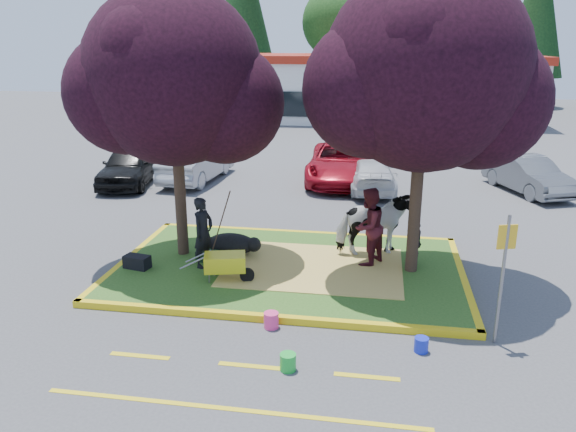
% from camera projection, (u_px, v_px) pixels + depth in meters
% --- Properties ---
extents(ground, '(90.00, 90.00, 0.00)m').
position_uv_depth(ground, '(289.00, 271.00, 13.61)').
color(ground, '#424244').
rests_on(ground, ground).
extents(median_island, '(8.00, 5.00, 0.15)m').
position_uv_depth(median_island, '(289.00, 268.00, 13.58)').
color(median_island, '#2B541A').
rests_on(median_island, ground).
extents(curb_near, '(8.30, 0.16, 0.15)m').
position_uv_depth(curb_near, '(268.00, 318.00, 11.15)').
color(curb_near, gold).
rests_on(curb_near, ground).
extents(curb_far, '(8.30, 0.16, 0.15)m').
position_uv_depth(curb_far, '(303.00, 234.00, 16.01)').
color(curb_far, gold).
rests_on(curb_far, ground).
extents(curb_left, '(0.16, 5.30, 0.15)m').
position_uv_depth(curb_left, '(130.00, 258.00, 14.21)').
color(curb_left, gold).
rests_on(curb_left, ground).
extents(curb_right, '(0.16, 5.30, 0.15)m').
position_uv_depth(curb_right, '(463.00, 280.00, 12.95)').
color(curb_right, gold).
rests_on(curb_right, ground).
extents(straw_bedding, '(4.20, 3.00, 0.01)m').
position_uv_depth(straw_bedding, '(313.00, 267.00, 13.47)').
color(straw_bedding, '#DDC65B').
rests_on(straw_bedding, median_island).
extents(tree_purple_left, '(5.06, 4.20, 6.51)m').
position_uv_depth(tree_purple_left, '(174.00, 85.00, 13.09)').
color(tree_purple_left, black).
rests_on(tree_purple_left, median_island).
extents(tree_purple_right, '(5.30, 4.40, 6.82)m').
position_uv_depth(tree_purple_right, '(425.00, 79.00, 11.96)').
color(tree_purple_right, black).
rests_on(tree_purple_right, median_island).
extents(fire_lane_stripe_a, '(1.10, 0.12, 0.01)m').
position_uv_depth(fire_lane_stripe_a, '(140.00, 356.00, 9.96)').
color(fire_lane_stripe_a, yellow).
rests_on(fire_lane_stripe_a, ground).
extents(fire_lane_stripe_b, '(1.10, 0.12, 0.01)m').
position_uv_depth(fire_lane_stripe_b, '(250.00, 366.00, 9.65)').
color(fire_lane_stripe_b, yellow).
rests_on(fire_lane_stripe_b, ground).
extents(fire_lane_stripe_c, '(1.10, 0.12, 0.01)m').
position_uv_depth(fire_lane_stripe_c, '(367.00, 377.00, 9.34)').
color(fire_lane_stripe_c, yellow).
rests_on(fire_lane_stripe_c, ground).
extents(fire_lane_long, '(6.00, 0.10, 0.01)m').
position_uv_depth(fire_lane_long, '(232.00, 409.00, 8.52)').
color(fire_lane_long, yellow).
rests_on(fire_lane_long, ground).
extents(retail_building, '(20.40, 8.40, 4.40)m').
position_uv_depth(retail_building, '(382.00, 87.00, 38.97)').
color(retail_building, silver).
rests_on(retail_building, ground).
extents(treeline, '(46.58, 7.80, 14.63)m').
position_uv_depth(treeline, '(376.00, 10.00, 46.50)').
color(treeline, black).
rests_on(treeline, ground).
extents(cow, '(2.09, 1.45, 1.61)m').
position_uv_depth(cow, '(375.00, 225.00, 14.01)').
color(cow, white).
rests_on(cow, median_island).
extents(calf, '(1.40, 1.05, 0.54)m').
position_uv_depth(calf, '(231.00, 244.00, 14.23)').
color(calf, black).
rests_on(calf, median_island).
extents(handler, '(0.60, 0.73, 1.71)m').
position_uv_depth(handler, '(203.00, 232.00, 13.30)').
color(handler, black).
rests_on(handler, median_island).
extents(visitor_a, '(1.10, 1.16, 1.90)m').
position_uv_depth(visitor_a, '(368.00, 227.00, 13.40)').
color(visitor_a, '#48141B').
rests_on(visitor_a, median_island).
extents(visitor_b, '(0.37, 0.67, 1.09)m').
position_uv_depth(visitor_b, '(416.00, 242.00, 13.54)').
color(visitor_b, black).
rests_on(visitor_b, median_island).
extents(wheelbarrow, '(1.65, 0.75, 0.62)m').
position_uv_depth(wheelbarrow, '(225.00, 263.00, 12.61)').
color(wheelbarrow, black).
rests_on(wheelbarrow, median_island).
extents(gear_bag_dark, '(0.66, 0.45, 0.31)m').
position_uv_depth(gear_bag_dark, '(137.00, 262.00, 13.38)').
color(gear_bag_dark, black).
rests_on(gear_bag_dark, median_island).
extents(gear_bag_green, '(0.54, 0.38, 0.26)m').
position_uv_depth(gear_bag_green, '(207.00, 256.00, 13.81)').
color(gear_bag_green, black).
rests_on(gear_bag_green, median_island).
extents(sign_post, '(0.34, 0.13, 2.48)m').
position_uv_depth(sign_post, '(504.00, 266.00, 9.94)').
color(sign_post, slate).
rests_on(sign_post, ground).
extents(bucket_green, '(0.29, 0.29, 0.30)m').
position_uv_depth(bucket_green, '(288.00, 362.00, 9.50)').
color(bucket_green, green).
rests_on(bucket_green, ground).
extents(bucket_pink, '(0.31, 0.31, 0.31)m').
position_uv_depth(bucket_pink, '(271.00, 320.00, 10.91)').
color(bucket_pink, '#F53681').
rests_on(bucket_pink, ground).
extents(bucket_blue, '(0.31, 0.31, 0.27)m').
position_uv_depth(bucket_blue, '(421.00, 345.00, 10.06)').
color(bucket_blue, '#1828C4').
rests_on(bucket_blue, ground).
extents(car_black, '(2.36, 4.54, 1.47)m').
position_uv_depth(car_black, '(130.00, 165.00, 21.64)').
color(car_black, black).
rests_on(car_black, ground).
extents(car_silver, '(1.91, 4.57, 1.47)m').
position_uv_depth(car_silver, '(197.00, 162.00, 22.18)').
color(car_silver, '#94989B').
rests_on(car_silver, ground).
extents(car_red, '(2.68, 5.56, 1.53)m').
position_uv_depth(car_red, '(341.00, 162.00, 22.06)').
color(car_red, maroon).
rests_on(car_red, ground).
extents(car_white, '(2.04, 4.21, 1.18)m').
position_uv_depth(car_white, '(371.00, 175.00, 20.76)').
color(car_white, silver).
rests_on(car_white, ground).
extents(car_grey, '(2.78, 4.24, 1.32)m').
position_uv_depth(car_grey, '(528.00, 175.00, 20.47)').
color(car_grey, '#595D61').
rests_on(car_grey, ground).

